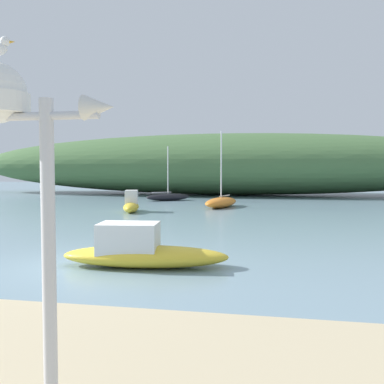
{
  "coord_description": "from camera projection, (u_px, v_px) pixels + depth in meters",
  "views": [
    {
      "loc": [
        4.49,
        -9.96,
        2.37
      ],
      "look_at": [
        1.47,
        5.19,
        1.54
      ],
      "focal_mm": 41.32,
      "sensor_mm": 36.0,
      "label": 1
    }
  ],
  "objects": [
    {
      "name": "ground_plane",
      "position": [
        91.0,
        266.0,
        10.76
      ],
      "size": [
        120.0,
        120.0,
        0.0
      ],
      "primitive_type": "plane",
      "color": "#7A99A8"
    },
    {
      "name": "distant_hill",
      "position": [
        225.0,
        164.0,
        39.97
      ],
      "size": [
        48.74,
        10.94,
        5.5
      ],
      "primitive_type": "ellipsoid",
      "color": "#476B3D",
      "rests_on": "ground"
    },
    {
      "name": "mast_structure",
      "position": [
        10.0,
        123.0,
        3.77
      ],
      "size": [
        1.35,
        0.56,
        3.08
      ],
      "color": "silver",
      "rests_on": "beach_sand"
    },
    {
      "name": "sailboat_by_sandbar",
      "position": [
        221.0,
        202.0,
        26.74
      ],
      "size": [
        2.21,
        3.99,
        4.6
      ],
      "color": "orange",
      "rests_on": "ground"
    },
    {
      "name": "motorboat_off_point",
      "position": [
        131.0,
        204.0,
        23.95
      ],
      "size": [
        1.45,
        2.8,
        1.18
      ],
      "color": "gold",
      "rests_on": "ground"
    },
    {
      "name": "sailboat_outer_mooring",
      "position": [
        168.0,
        197.0,
        32.39
      ],
      "size": [
        3.34,
        2.79,
        3.98
      ],
      "color": "black",
      "rests_on": "ground"
    },
    {
      "name": "motorboat_far_left",
      "position": [
        140.0,
        251.0,
        10.62
      ],
      "size": [
        4.14,
        1.72,
        1.06
      ],
      "color": "gold",
      "rests_on": "ground"
    }
  ]
}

